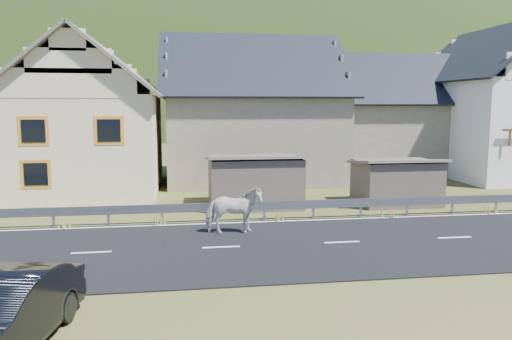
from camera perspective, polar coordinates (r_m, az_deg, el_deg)
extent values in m
plane|color=#323F15|center=(16.90, 9.78, -8.27)|extent=(160.00, 160.00, 0.00)
cube|color=black|center=(16.89, 9.79, -8.20)|extent=(60.00, 7.00, 0.04)
cube|color=silver|center=(16.89, 9.79, -8.12)|extent=(60.00, 6.60, 0.01)
cube|color=#93969B|center=(20.19, 6.59, -3.90)|extent=(28.00, 0.08, 0.34)
cube|color=#93969B|center=(20.20, -22.15, -5.08)|extent=(0.10, 0.06, 0.70)
cube|color=#93969B|center=(19.81, -16.51, -5.07)|extent=(0.10, 0.06, 0.70)
cube|color=#93969B|center=(19.62, -10.70, -5.01)|extent=(0.10, 0.06, 0.70)
cube|color=#93969B|center=(19.63, -4.83, -4.89)|extent=(0.10, 0.06, 0.70)
cube|color=#93969B|center=(19.85, 0.96, -4.73)|extent=(0.10, 0.06, 0.70)
cube|color=#93969B|center=(20.26, 6.57, -4.53)|extent=(0.10, 0.06, 0.70)
cube|color=#93969B|center=(20.85, 11.90, -4.29)|extent=(0.10, 0.06, 0.70)
cube|color=#93969B|center=(21.62, 16.90, -4.04)|extent=(0.10, 0.06, 0.70)
cube|color=#93969B|center=(22.53, 21.52, -3.78)|extent=(0.10, 0.06, 0.70)
cube|color=#93969B|center=(23.58, 25.75, -3.52)|extent=(0.10, 0.06, 0.70)
cube|color=#6A5A4E|center=(22.43, -0.18, -1.35)|extent=(4.30, 3.30, 2.40)
cube|color=#6A5A4E|center=(23.77, 15.71, -1.37)|extent=(3.80, 2.90, 2.20)
cube|color=#FCEAB1|center=(27.95, -18.33, 2.93)|extent=(7.00, 9.00, 5.00)
cube|color=orange|center=(23.87, -24.09, 4.09)|extent=(1.30, 0.12, 1.30)
cube|color=orange|center=(23.20, -16.44, 4.36)|extent=(1.30, 0.12, 1.30)
cube|color=orange|center=(24.04, -23.84, -0.43)|extent=(1.30, 0.12, 1.30)
cube|color=gray|center=(29.81, -22.01, 10.85)|extent=(0.70, 0.70, 2.40)
cube|color=gray|center=(30.79, -0.57, 3.71)|extent=(10.00, 9.00, 5.00)
cube|color=gray|center=(35.45, 15.25, 3.63)|extent=(9.00, 8.00, 4.60)
cube|color=white|center=(35.69, 26.13, 4.28)|extent=(8.00, 10.00, 6.00)
ellipsoid|color=#263C17|center=(197.24, -5.26, 0.41)|extent=(440.00, 280.00, 260.00)
imported|color=silver|center=(17.58, -2.58, -4.61)|extent=(0.95, 1.99, 1.66)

